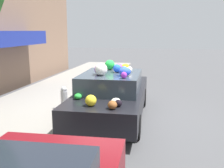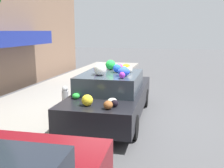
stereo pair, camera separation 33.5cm
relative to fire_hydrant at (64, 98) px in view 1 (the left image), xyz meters
The scene contains 4 objects.
ground_plane 1.63m from the fire_hydrant, 94.77° to the right, with size 60.00×60.00×0.00m, color #4C4C4F.
sidewalk_curb 1.22m from the fire_hydrant, 96.46° to the left, with size 24.00×3.20×0.13m.
fire_hydrant is the anchor object (origin of this frame).
art_car 1.53m from the fire_hydrant, 96.82° to the right, with size 4.46×1.90×1.64m.
Camera 1 is at (-7.03, -1.38, 2.46)m, focal length 42.00 mm.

